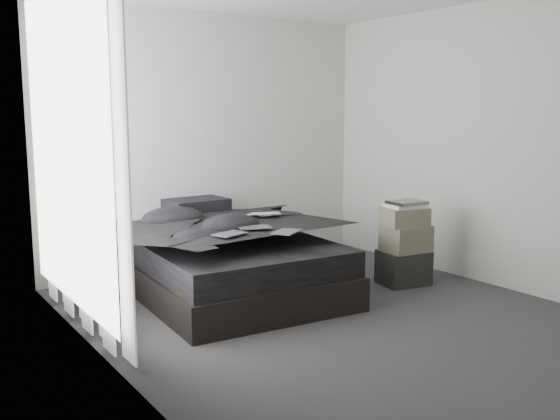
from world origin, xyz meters
TOP-DOWN VIEW (x-y plane):
  - floor at (0.00, 0.00)m, footprint 3.60×4.20m
  - wall_back at (0.00, 2.10)m, footprint 3.60×0.01m
  - wall_left at (-1.80, 0.00)m, footprint 0.01×4.20m
  - wall_right at (1.80, 0.00)m, footprint 0.01×4.20m
  - window_left at (-1.78, 0.90)m, footprint 0.02×2.00m
  - curtain_left at (-1.73, 0.90)m, footprint 0.06×2.12m
  - bed at (-0.39, 1.02)m, footprint 1.68×2.14m
  - mattress at (-0.39, 1.02)m, footprint 1.61×2.07m
  - duvet at (-0.40, 0.97)m, footprint 1.62×1.84m
  - pillow_lower at (-0.39, 1.81)m, footprint 0.64×0.46m
  - pillow_upper at (-0.32, 1.79)m, footprint 0.59×0.42m
  - laptop at (-0.02, 1.04)m, footprint 0.38×0.32m
  - comic_a at (-0.68, 0.49)m, footprint 0.30×0.24m
  - comic_b at (-0.37, 0.62)m, footprint 0.29×0.23m
  - comic_c at (-0.26, 0.32)m, footprint 0.31×0.28m
  - side_stand at (-1.46, 1.56)m, footprint 0.36×0.36m
  - papers at (-1.45, 1.55)m, footprint 0.25×0.19m
  - floor_books at (-1.51, 1.21)m, footprint 0.17×0.21m
  - box_lower at (1.12, 0.39)m, footprint 0.48×0.41m
  - box_mid at (1.13, 0.38)m, footprint 0.43×0.36m
  - box_upper at (1.11, 0.39)m, footprint 0.44×0.39m
  - art_book_white at (1.12, 0.39)m, footprint 0.37×0.31m
  - art_book_snake at (1.13, 0.38)m, footprint 0.33×0.27m

SIDE VIEW (x-z plane):
  - floor at x=0.00m, z-range -0.01..0.01m
  - floor_books at x=-1.51m, z-range 0.00..0.13m
  - bed at x=-0.39m, z-range 0.00..0.28m
  - box_lower at x=1.12m, z-range 0.00..0.32m
  - side_stand at x=-1.46m, z-range 0.00..0.61m
  - mattress at x=-0.39m, z-range 0.28..0.49m
  - box_mid at x=1.13m, z-range 0.32..0.56m
  - pillow_lower at x=-0.39m, z-range 0.49..0.63m
  - papers at x=-1.45m, z-range 0.61..0.62m
  - duvet at x=-0.40m, z-range 0.49..0.73m
  - box_upper at x=1.11m, z-range 0.56..0.73m
  - pillow_upper at x=-0.32m, z-range 0.63..0.76m
  - comic_a at x=-0.68m, z-range 0.73..0.74m
  - comic_b at x=-0.37m, z-range 0.74..0.75m
  - laptop at x=-0.02m, z-range 0.73..0.76m
  - art_book_white at x=1.12m, z-range 0.73..0.76m
  - comic_c at x=-0.26m, z-range 0.74..0.75m
  - art_book_snake at x=1.13m, z-range 0.76..0.79m
  - curtain_left at x=-1.73m, z-range 0.04..2.52m
  - wall_back at x=0.00m, z-range 0.00..2.60m
  - wall_left at x=-1.80m, z-range 0.00..2.60m
  - wall_right at x=1.80m, z-range 0.00..2.60m
  - window_left at x=-1.78m, z-range 0.20..2.50m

